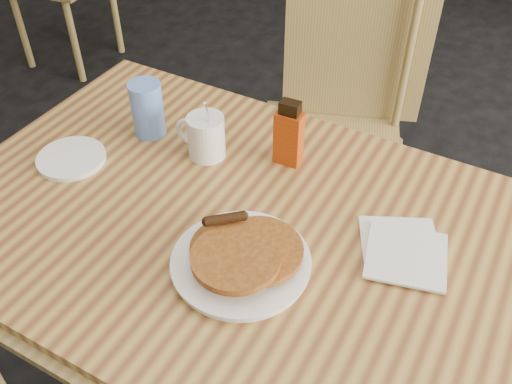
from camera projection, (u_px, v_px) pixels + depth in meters
main_table at (235, 233)px, 1.20m from camera, size 1.34×0.95×0.75m
chair_main_far at (341, 105)px, 1.78m from camera, size 0.55×0.56×0.99m
pancake_plate at (241, 258)px, 1.07m from camera, size 0.27×0.27×0.08m
coffee_mug at (205, 136)px, 1.30m from camera, size 0.12×0.09×0.16m
syrup_bottle at (289, 135)px, 1.27m from camera, size 0.06×0.04×0.16m
napkin_stack at (403, 250)px, 1.10m from camera, size 0.21×0.21×0.01m
blue_tumbler at (147, 109)px, 1.36m from camera, size 0.10×0.10×0.14m
side_saucer at (71, 158)px, 1.32m from camera, size 0.17×0.17×0.01m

